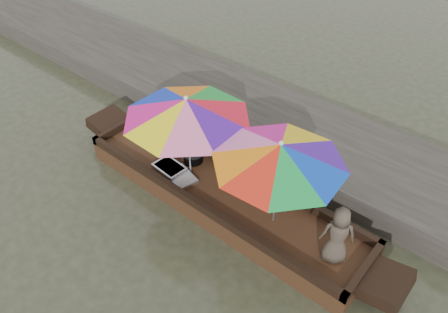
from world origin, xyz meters
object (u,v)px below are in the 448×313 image
Objects in this scene: tray_crayfish at (169,168)px; umbrella_bow at (188,137)px; charcoal_grill at (193,157)px; boat_hull at (220,197)px; cooking_pot at (172,142)px; supply_bag at (246,181)px; tray_scallop at (181,177)px; vendor at (338,235)px; umbrella_stern at (277,184)px.

umbrella_bow is at bearing 31.96° from tray_crayfish.
charcoal_grill reaches higher than tray_crayfish.
boat_hull is 1.47m from cooking_pot.
supply_bag is (1.29, 0.52, 0.09)m from tray_crayfish.
cooking_pot is 0.57m from charcoal_grill.
supply_bag reaches higher than tray_crayfish.
tray_scallop is (0.31, -0.03, -0.01)m from tray_crayfish.
cooking_pot is 0.74× the size of tray_scallop.
tray_crayfish is (-1.00, -0.20, 0.22)m from boat_hull.
boat_hull is 14.97× the size of charcoal_grill.
vendor is (2.98, -0.29, 0.41)m from charcoal_grill.
supply_bag reaches higher than tray_scallop.
vendor is (2.13, -0.04, 0.66)m from boat_hull.
tray_crayfish is 3.16m from vendor.
umbrella_bow is at bearing -161.82° from supply_bag.
charcoal_grill is at bearing -4.25° from cooking_pot.
tray_scallop is 0.26× the size of umbrella_bow.
vendor is at bearing -10.95° from supply_bag.
cooking_pot is 1.04m from umbrella_bow.
vendor reaches higher than supply_bag.
umbrella_bow is (0.01, 0.23, 0.74)m from tray_scallop.
charcoal_grill is 0.18× the size of umbrella_stern.
boat_hull is at bearing 11.35° from tray_crayfish.
umbrella_bow reaches higher than supply_bag.
cooking_pot is 0.42× the size of vendor.
umbrella_stern reaches higher than vendor.
cooking_pot is at bearing 168.14° from boat_hull.
umbrella_stern is at bearing -7.55° from charcoal_grill.
umbrella_bow is (0.17, -0.25, 0.69)m from charcoal_grill.
umbrella_stern reaches higher than tray_crayfish.
tray_crayfish is at bearing -174.48° from umbrella_stern.
boat_hull is 1.04m from tray_crayfish.
umbrella_stern is (0.78, -0.32, 0.65)m from supply_bag.
boat_hull is 9.59× the size of tray_crayfish.
vendor reaches higher than charcoal_grill.
umbrella_bow reaches higher than boat_hull.
tray_crayfish is 1.00× the size of tray_scallop.
charcoal_grill is (-0.85, 0.25, 0.26)m from boat_hull.
supply_bag is at bearing 18.18° from umbrella_bow.
vendor is (1.84, -0.36, 0.36)m from supply_bag.
vendor is 0.47× the size of umbrella_bow.
supply_bag is 0.15× the size of umbrella_stern.
boat_hull is 2.53× the size of umbrella_bow.
cooking_pot is at bearing 130.11° from tray_crayfish.
tray_crayfish is at bearing -28.57° from vendor.
cooking_pot is 0.21× the size of umbrella_stern.
vendor reaches higher than cooking_pot.
charcoal_grill is at bearing -176.85° from supply_bag.
umbrella_stern is at bearing 7.44° from tray_scallop.
tray_crayfish is 0.26× the size of umbrella_bow.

